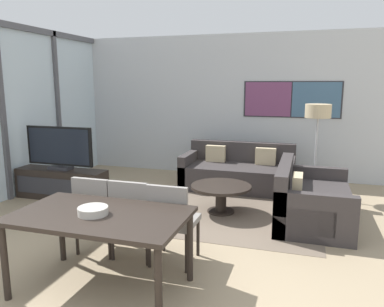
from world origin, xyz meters
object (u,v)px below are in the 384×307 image
tv_console (62,184)px  dining_chair_left (98,208)px  television (59,148)px  sofa_side (307,202)px  sofa_main (238,173)px  dining_chair_right (172,218)px  floor_lamp (318,116)px  dining_table (100,222)px  coffee_table (221,192)px  fruit_bowl (93,210)px  dining_chair_centre (134,212)px

tv_console → dining_chair_left: bearing=-43.8°
dining_chair_left → television: bearing=136.2°
tv_console → sofa_side: size_ratio=0.94×
tv_console → sofa_main: bearing=30.0°
sofa_side → dining_chair_left: 2.79m
dining_chair_right → floor_lamp: bearing=64.4°
dining_table → tv_console: bearing=132.7°
coffee_table → dining_table: (-0.56, -2.34, 0.34)m
fruit_bowl → television: bearing=131.6°
coffee_table → dining_chair_right: bearing=-94.3°
tv_console → sofa_main: sofa_main is taller
television → floor_lamp: (3.92, 1.37, 0.49)m
sofa_side → fruit_bowl: size_ratio=6.12×
sofa_side → dining_chair_left: bearing=127.8°
dining_chair_centre → floor_lamp: size_ratio=0.57×
coffee_table → fruit_bowl: 2.50m
sofa_side → dining_chair_left: size_ratio=1.85×
television → dining_chair_centre: television is taller
coffee_table → dining_chair_right: size_ratio=0.99×
tv_console → television: 0.59m
coffee_table → dining_chair_right: (-0.13, -1.71, 0.20)m
sofa_main → dining_table: (-0.56, -3.75, 0.39)m
fruit_bowl → dining_table: bearing=47.6°
sofa_side → fruit_bowl: (-1.80, -2.42, 0.50)m
tv_console → dining_chair_centre: size_ratio=1.73×
television → dining_chair_right: size_ratio=1.35×
dining_table → dining_chair_centre: size_ratio=1.76×
dining_chair_right → tv_console: bearing=147.5°
dining_table → dining_chair_right: 0.79m
television → coffee_table: television is taller
television → dining_table: television is taller
sofa_main → sofa_side: same height
tv_console → dining_chair_right: bearing=-32.5°
television → sofa_main: (2.63, 1.52, -0.57)m
tv_console → sofa_side: (3.82, 0.14, 0.02)m
dining_chair_left → sofa_side: bearing=37.8°
television → fruit_bowl: size_ratio=4.46×
sofa_side → dining_chair_left: (-2.19, -1.70, 0.24)m
dining_chair_right → dining_table: bearing=-124.2°
dining_chair_centre → fruit_bowl: dining_chair_centre is taller
sofa_side → tv_console: bearing=92.1°
dining_table → dining_chair_left: dining_chair_left is taller
sofa_main → dining_table: sofa_main is taller
sofa_side → fruit_bowl: fruit_bowl is taller
sofa_main → dining_chair_right: (-0.13, -3.11, 0.24)m
sofa_main → dining_table: 3.81m
sofa_side → dining_chair_centre: dining_chair_centre is taller
dining_chair_centre → sofa_main: bearing=79.7°
tv_console → floor_lamp: 4.29m
dining_chair_left → dining_chair_centre: 0.44m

